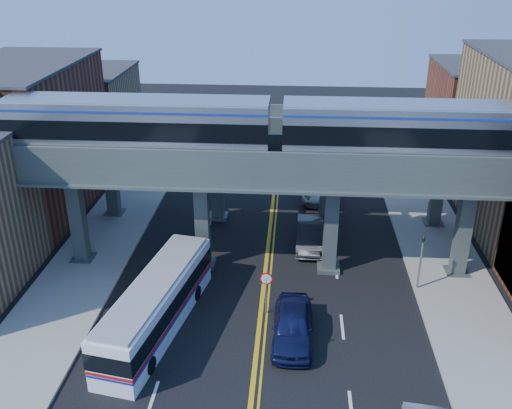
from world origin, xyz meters
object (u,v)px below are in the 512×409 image
(traffic_signal, at_px, (421,256))
(car_lane_d, at_px, (303,169))
(car_lane_c, at_px, (321,187))
(car_lane_b, at_px, (310,235))
(transit_bus, at_px, (157,305))
(stop_sign, at_px, (266,286))
(car_lane_a, at_px, (293,325))
(transit_train, at_px, (137,125))

(traffic_signal, xyz_separation_m, car_lane_d, (-6.78, 17.70, -1.52))
(car_lane_c, height_order, car_lane_d, car_lane_c)
(traffic_signal, distance_m, car_lane_b, 8.29)
(transit_bus, xyz_separation_m, car_lane_c, (9.29, 18.28, -0.58))
(stop_sign, distance_m, car_lane_b, 8.55)
(car_lane_a, relative_size, car_lane_d, 0.98)
(traffic_signal, bearing_deg, car_lane_b, 141.20)
(car_lane_a, bearing_deg, stop_sign, 124.15)
(transit_bus, bearing_deg, car_lane_c, -16.37)
(car_lane_d, bearing_deg, traffic_signal, -72.54)
(transit_train, xyz_separation_m, car_lane_c, (11.44, 11.53, -8.45))
(stop_sign, relative_size, traffic_signal, 0.64)
(transit_train, bearing_deg, car_lane_c, 45.22)
(car_lane_b, bearing_deg, car_lane_c, 84.61)
(car_lane_a, xyz_separation_m, car_lane_c, (2.04, 18.80, -0.04))
(transit_train, xyz_separation_m, car_lane_a, (9.39, -7.27, -8.41))
(car_lane_c, bearing_deg, car_lane_a, -92.78)
(stop_sign, distance_m, car_lane_c, 16.93)
(car_lane_b, relative_size, car_lane_d, 0.95)
(stop_sign, distance_m, car_lane_d, 20.83)
(car_lane_b, bearing_deg, car_lane_a, -94.28)
(traffic_signal, relative_size, car_lane_d, 0.77)
(car_lane_a, distance_m, car_lane_d, 22.98)
(stop_sign, height_order, car_lane_a, stop_sign)
(transit_bus, bearing_deg, stop_sign, -62.46)
(traffic_signal, relative_size, transit_bus, 0.37)
(car_lane_a, bearing_deg, car_lane_d, 89.15)
(stop_sign, xyz_separation_m, car_lane_d, (2.12, 20.70, -0.98))
(transit_bus, distance_m, car_lane_b, 12.90)
(stop_sign, height_order, car_lane_c, stop_sign)
(transit_train, xyz_separation_m, car_lane_d, (10.01, 15.70, -8.52))
(car_lane_a, bearing_deg, transit_train, 142.96)
(car_lane_b, bearing_deg, transit_train, -161.94)
(stop_sign, height_order, traffic_signal, traffic_signal)
(traffic_signal, relative_size, car_lane_a, 0.79)
(transit_train, bearing_deg, car_lane_a, -37.74)
(traffic_signal, xyz_separation_m, car_lane_c, (-5.36, 13.53, -1.45))
(transit_train, height_order, transit_bus, transit_train)
(stop_sign, relative_size, car_lane_a, 0.50)
(transit_train, distance_m, car_lane_c, 18.31)
(car_lane_b, distance_m, car_lane_c, 8.47)
(car_lane_a, bearing_deg, traffic_signal, 36.16)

